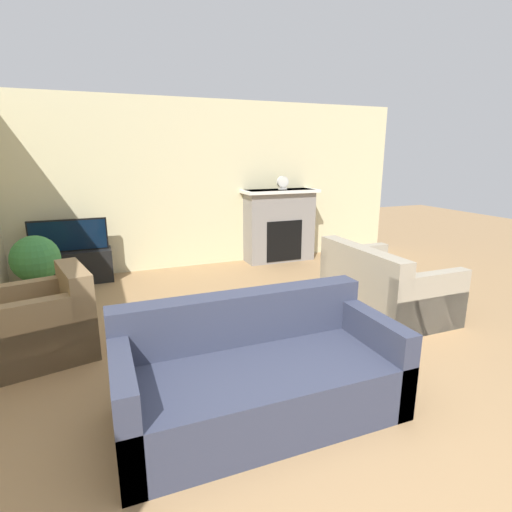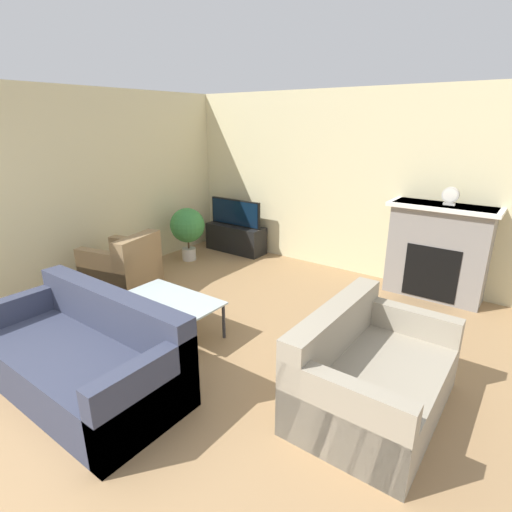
# 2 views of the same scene
# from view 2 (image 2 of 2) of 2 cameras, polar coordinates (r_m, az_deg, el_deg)

# --- Properties ---
(wall_back) EXTENTS (8.06, 0.06, 2.70)m
(wall_back) POSITION_cam_2_polar(r_m,az_deg,el_deg) (6.35, 10.64, 10.28)
(wall_back) COLOR beige
(wall_back) RESTS_ON ground_plane
(wall_left) EXTENTS (0.06, 7.96, 2.70)m
(wall_left) POSITION_cam_2_polar(r_m,az_deg,el_deg) (6.22, -22.93, 8.97)
(wall_left) COLOR beige
(wall_left) RESTS_ON ground_plane
(fireplace) EXTENTS (1.32, 0.49, 1.25)m
(fireplace) POSITION_cam_2_polar(r_m,az_deg,el_deg) (5.73, 24.51, 0.81)
(fireplace) COLOR gray
(fireplace) RESTS_ON ground_plane
(tv_stand) EXTENTS (1.11, 0.39, 0.48)m
(tv_stand) POSITION_cam_2_polar(r_m,az_deg,el_deg) (7.21, -2.89, 2.54)
(tv_stand) COLOR black
(tv_stand) RESTS_ON ground_plane
(tv) EXTENTS (1.05, 0.06, 0.46)m
(tv) POSITION_cam_2_polar(r_m,az_deg,el_deg) (7.09, -2.97, 6.21)
(tv) COLOR black
(tv) RESTS_ON tv_stand
(couch_sectional) EXTENTS (1.99, 0.94, 0.82)m
(couch_sectional) POSITION_cam_2_polar(r_m,az_deg,el_deg) (3.91, -23.38, -13.21)
(couch_sectional) COLOR #33384C
(couch_sectional) RESTS_ON ground_plane
(couch_loveseat) EXTENTS (0.97, 1.46, 0.82)m
(couch_loveseat) POSITION_cam_2_polar(r_m,az_deg,el_deg) (3.51, 15.89, -16.16)
(couch_loveseat) COLOR #9E937F
(couch_loveseat) RESTS_ON ground_plane
(armchair_by_window) EXTENTS (0.98, 0.93, 0.82)m
(armchair_by_window) POSITION_cam_2_polar(r_m,az_deg,el_deg) (5.79, -18.37, -1.95)
(armchair_by_window) COLOR #8C704C
(armchair_by_window) RESTS_ON ground_plane
(coffee_table) EXTENTS (1.12, 0.64, 0.42)m
(coffee_table) POSITION_cam_2_polar(r_m,az_deg,el_deg) (4.47, -12.17, -6.47)
(coffee_table) COLOR #333338
(coffee_table) RESTS_ON ground_plane
(potted_plant) EXTENTS (0.57, 0.57, 0.89)m
(potted_plant) POSITION_cam_2_polar(r_m,az_deg,el_deg) (6.74, -9.76, 4.12)
(potted_plant) COLOR beige
(potted_plant) RESTS_ON ground_plane
(mantel_clock) EXTENTS (0.20, 0.07, 0.23)m
(mantel_clock) POSITION_cam_2_polar(r_m,az_deg,el_deg) (5.57, 26.03, 7.75)
(mantel_clock) COLOR beige
(mantel_clock) RESTS_ON fireplace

